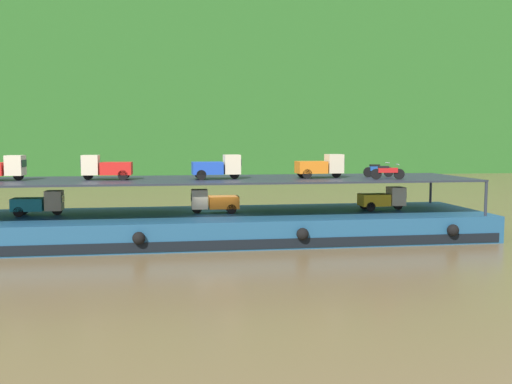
% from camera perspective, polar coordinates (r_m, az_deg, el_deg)
% --- Properties ---
extents(ground_plane, '(400.00, 400.00, 0.00)m').
position_cam_1_polar(ground_plane, '(33.70, -3.98, -4.63)').
color(ground_plane, brown).
extents(hillside_far_bank, '(121.01, 32.97, 38.10)m').
position_cam_1_polar(hillside_far_bank, '(107.36, -7.46, 13.58)').
color(hillside_far_bank, '#286023').
rests_on(hillside_far_bank, ground).
extents(cargo_barge, '(31.33, 8.29, 1.50)m').
position_cam_1_polar(cargo_barge, '(33.56, -3.99, -3.38)').
color(cargo_barge, navy).
rests_on(cargo_barge, ground).
extents(cargo_rack, '(29.73, 6.98, 2.00)m').
position_cam_1_polar(cargo_rack, '(33.29, -4.02, 1.21)').
color(cargo_rack, '#232833').
rests_on(cargo_rack, cargo_barge).
extents(mini_truck_lower_stern, '(2.75, 1.22, 1.38)m').
position_cam_1_polar(mini_truck_lower_stern, '(34.60, -20.60, -1.04)').
color(mini_truck_lower_stern, teal).
rests_on(mini_truck_lower_stern, cargo_barge).
extents(mini_truck_lower_aft, '(2.75, 1.21, 1.38)m').
position_cam_1_polar(mini_truck_lower_aft, '(33.46, -4.15, -0.92)').
color(mini_truck_lower_aft, orange).
rests_on(mini_truck_lower_aft, cargo_barge).
extents(mini_truck_lower_mid, '(2.75, 1.22, 1.38)m').
position_cam_1_polar(mini_truck_lower_mid, '(35.68, 12.37, -0.64)').
color(mini_truck_lower_mid, gold).
rests_on(mini_truck_lower_mid, cargo_barge).
extents(mini_truck_upper_stern, '(2.80, 1.30, 1.38)m').
position_cam_1_polar(mini_truck_upper_stern, '(34.65, -23.92, 2.18)').
color(mini_truck_upper_stern, red).
rests_on(mini_truck_upper_stern, cargo_rack).
extents(mini_truck_upper_mid, '(2.77, 1.24, 1.38)m').
position_cam_1_polar(mini_truck_upper_mid, '(33.35, -14.53, 2.36)').
color(mini_truck_upper_mid, red).
rests_on(mini_truck_upper_mid, cargo_rack).
extents(mini_truck_upper_fore, '(2.78, 1.26, 1.38)m').
position_cam_1_polar(mini_truck_upper_fore, '(32.90, -3.83, 2.48)').
color(mini_truck_upper_fore, '#1E47B7').
rests_on(mini_truck_upper_fore, cargo_rack).
extents(mini_truck_upper_bow, '(2.78, 1.27, 1.38)m').
position_cam_1_polar(mini_truck_upper_bow, '(34.06, 6.36, 2.55)').
color(mini_truck_upper_bow, orange).
rests_on(mini_truck_upper_bow, cargo_rack).
extents(motorcycle_upper_port, '(1.90, 0.55, 0.87)m').
position_cam_1_polar(motorcycle_upper_port, '(33.40, 12.81, 1.96)').
color(motorcycle_upper_port, black).
rests_on(motorcycle_upper_port, cargo_rack).
extents(motorcycle_upper_centre, '(1.90, 0.55, 0.87)m').
position_cam_1_polar(motorcycle_upper_centre, '(35.44, 11.94, 2.15)').
color(motorcycle_upper_centre, black).
rests_on(motorcycle_upper_centre, cargo_rack).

